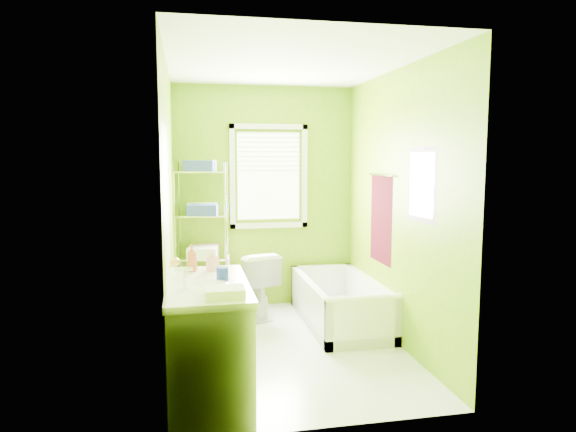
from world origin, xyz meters
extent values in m
plane|color=silver|center=(0.00, 0.00, 0.00)|extent=(2.90, 2.90, 0.00)
cube|color=#628B06|center=(0.00, 1.45, 1.30)|extent=(2.10, 0.04, 2.60)
cube|color=#628B06|center=(0.00, -1.45, 1.30)|extent=(2.10, 0.04, 2.60)
cube|color=#628B06|center=(-1.05, 0.00, 1.30)|extent=(0.04, 2.90, 2.60)
cube|color=#628B06|center=(1.05, 0.00, 1.30)|extent=(0.04, 2.90, 2.60)
cube|color=white|center=(0.00, 0.00, 2.60)|extent=(2.10, 2.90, 0.04)
cube|color=white|center=(0.05, 1.44, 1.55)|extent=(0.74, 0.01, 1.01)
cube|color=white|center=(0.05, 1.42, 0.97)|extent=(0.92, 0.05, 0.06)
cube|color=white|center=(0.05, 1.42, 2.13)|extent=(0.92, 0.05, 0.06)
cube|color=white|center=(-0.38, 1.42, 1.55)|extent=(0.06, 0.05, 1.22)
cube|color=white|center=(0.48, 1.42, 1.55)|extent=(0.06, 0.05, 1.22)
cube|color=white|center=(0.05, 1.42, 1.84)|extent=(0.72, 0.02, 0.50)
cube|color=white|center=(-1.04, -1.00, 1.00)|extent=(0.02, 0.80, 2.00)
sphere|color=gold|center=(-1.00, -0.67, 1.00)|extent=(0.07, 0.07, 0.07)
cube|color=#430712|center=(1.04, 0.35, 1.15)|extent=(0.02, 0.58, 0.90)
cylinder|color=silver|center=(1.02, 0.35, 1.60)|extent=(0.02, 0.62, 0.02)
cube|color=#CC5972|center=(1.04, -0.55, 1.55)|extent=(0.02, 0.54, 0.64)
cube|color=white|center=(1.03, -0.55, 1.55)|extent=(0.01, 0.44, 0.54)
cube|color=white|center=(0.68, 0.59, 0.05)|extent=(0.74, 1.58, 0.11)
cube|color=white|center=(0.35, 0.59, 0.24)|extent=(0.07, 1.58, 0.47)
cube|color=white|center=(1.01, 0.59, 0.24)|extent=(0.07, 1.58, 0.47)
cube|color=white|center=(0.68, -0.16, 0.24)|extent=(0.74, 0.07, 0.47)
cube|color=white|center=(0.68, 1.35, 0.24)|extent=(0.74, 0.07, 0.47)
cylinder|color=white|center=(0.68, -0.16, 0.47)|extent=(0.74, 0.07, 0.07)
cylinder|color=#1315B7|center=(0.68, 0.23, 0.13)|extent=(0.33, 0.33, 0.06)
cylinder|color=#F0FF1A|center=(0.68, 0.23, 0.19)|extent=(0.31, 0.31, 0.05)
cube|color=#1315B7|center=(0.65, 0.35, 0.24)|extent=(0.24, 0.09, 0.21)
imported|color=white|center=(-0.21, 1.03, 0.37)|extent=(0.59, 0.81, 0.75)
cube|color=white|center=(-0.77, -0.84, 0.41)|extent=(0.56, 1.13, 0.82)
cube|color=white|center=(-0.77, -0.84, 0.84)|extent=(0.59, 1.16, 0.05)
ellipsoid|color=white|center=(-0.75, -0.99, 0.84)|extent=(0.39, 0.51, 0.14)
cylinder|color=silver|center=(-0.93, -0.99, 0.94)|extent=(0.03, 0.03, 0.16)
cylinder|color=silver|center=(-0.93, -0.99, 1.01)|extent=(0.12, 0.02, 0.02)
imported|color=#C9563B|center=(-0.87, -0.43, 0.98)|extent=(0.11, 0.11, 0.21)
imported|color=pink|center=(-0.71, -0.43, 0.95)|extent=(0.11, 0.11, 0.17)
cylinder|color=#182A9E|center=(-0.66, -0.79, 0.92)|extent=(0.09, 0.09, 0.10)
cube|color=white|center=(-0.67, -1.25, 0.90)|extent=(0.26, 0.20, 0.06)
cylinder|color=silver|center=(-1.04, 1.12, 0.86)|extent=(0.02, 0.02, 1.72)
cylinder|color=silver|center=(-0.99, 1.46, 0.86)|extent=(0.02, 0.02, 1.72)
cylinder|color=silver|center=(-0.50, 1.04, 0.86)|extent=(0.02, 0.02, 1.72)
cylinder|color=silver|center=(-0.45, 1.38, 0.86)|extent=(0.02, 0.02, 1.72)
cube|color=silver|center=(-0.74, 1.25, 0.16)|extent=(0.62, 0.44, 0.02)
cube|color=silver|center=(-0.74, 1.25, 0.65)|extent=(0.62, 0.44, 0.02)
cube|color=silver|center=(-0.74, 1.25, 1.13)|extent=(0.62, 0.44, 0.02)
cube|color=silver|center=(-0.74, 1.25, 1.62)|extent=(0.62, 0.44, 0.02)
cube|color=#2C40A0|center=(-0.77, 1.15, 1.68)|extent=(0.35, 0.26, 0.12)
cube|color=white|center=(-0.72, 1.38, 1.68)|extent=(0.35, 0.26, 0.12)
cube|color=#2C40A0|center=(-0.74, 1.14, 1.20)|extent=(0.35, 0.26, 0.12)
cube|color=#FAFB99|center=(-0.73, 1.38, 1.20)|extent=(0.35, 0.26, 0.12)
cube|color=white|center=(-0.75, 1.17, 0.71)|extent=(0.35, 0.26, 0.12)
cube|color=#F5A7C1|center=(-0.72, 1.39, 0.71)|extent=(0.35, 0.26, 0.12)
cube|color=#F5A7C1|center=(-0.46, 1.21, 0.39)|extent=(0.07, 0.30, 0.54)
camera|label=1|loc=(-0.90, -4.55, 1.79)|focal=32.00mm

